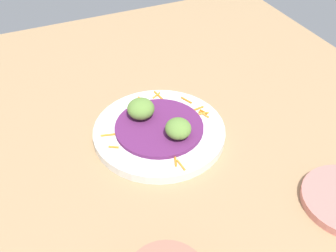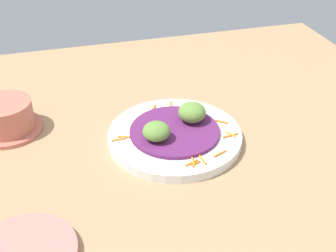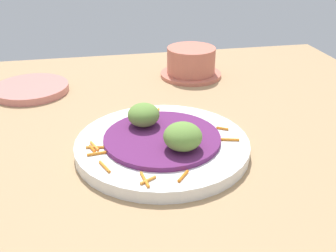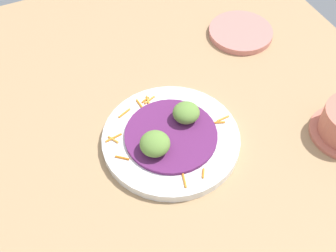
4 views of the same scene
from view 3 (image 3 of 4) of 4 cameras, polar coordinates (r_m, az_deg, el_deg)
The scene contains 8 objects.
table_surface at distance 59.24cm, azimuth -3.05°, elevation -6.39°, with size 110.00×110.00×2.00cm, color tan.
main_plate at distance 61.63cm, azimuth -0.82°, elevation -2.80°, with size 26.49×26.49×1.87cm, color white.
cabbage_bed at distance 60.99cm, azimuth -0.83°, elevation -1.73°, with size 17.73×17.73×0.75cm, color #60235B.
carrot_garnish at distance 58.92cm, azimuth -3.64°, elevation -3.10°, with size 22.91×24.32×0.40cm.
guac_scoop_left at distance 63.43cm, azimuth -3.47°, elevation 1.60°, with size 5.25×5.03×3.56cm, color olive.
guac_scoop_center at distance 56.64cm, azimuth 2.10°, elevation -1.49°, with size 5.59×5.52×3.87cm, color olive.
side_plate_small at distance 88.01cm, azimuth -18.81°, elevation 5.01°, with size 15.22×15.22×1.47cm, color tan.
terracotta_bowl at distance 91.82cm, azimuth 3.28°, elevation 8.90°, with size 13.76×13.76×6.63cm.
Camera 3 is at (-6.46, -49.07, 33.55)cm, focal length 43.05 mm.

